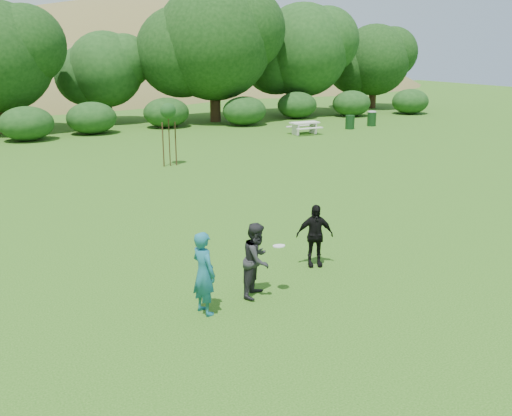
{
  "coord_description": "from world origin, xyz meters",
  "views": [
    {
      "loc": [
        -6.93,
        -10.01,
        5.31
      ],
      "look_at": [
        0.0,
        3.0,
        1.1
      ],
      "focal_mm": 40.0,
      "sensor_mm": 36.0,
      "label": 1
    }
  ],
  "objects_px": {
    "player_teal": "(204,273)",
    "picnic_table": "(304,126)",
    "player_black": "(315,235)",
    "player_grey": "(257,260)",
    "sapling": "(168,113)",
    "trash_can_lidded": "(372,118)",
    "trash_can_near": "(350,122)"
  },
  "relations": [
    {
      "from": "player_grey",
      "to": "picnic_table",
      "type": "bearing_deg",
      "value": 14.06
    },
    {
      "from": "player_teal",
      "to": "sapling",
      "type": "height_order",
      "value": "sapling"
    },
    {
      "from": "player_teal",
      "to": "trash_can_lidded",
      "type": "relative_size",
      "value": 1.67
    },
    {
      "from": "player_grey",
      "to": "trash_can_lidded",
      "type": "relative_size",
      "value": 1.58
    },
    {
      "from": "trash_can_near",
      "to": "trash_can_lidded",
      "type": "relative_size",
      "value": 0.86
    },
    {
      "from": "sapling",
      "to": "picnic_table",
      "type": "xyz_separation_m",
      "value": [
        10.67,
        5.26,
        -1.9
      ]
    },
    {
      "from": "trash_can_near",
      "to": "trash_can_lidded",
      "type": "xyz_separation_m",
      "value": [
        2.21,
        0.48,
        0.09
      ]
    },
    {
      "from": "player_teal",
      "to": "trash_can_near",
      "type": "height_order",
      "value": "player_teal"
    },
    {
      "from": "trash_can_near",
      "to": "player_grey",
      "type": "bearing_deg",
      "value": -131.39
    },
    {
      "from": "player_teal",
      "to": "picnic_table",
      "type": "relative_size",
      "value": 0.97
    },
    {
      "from": "trash_can_near",
      "to": "picnic_table",
      "type": "height_order",
      "value": "trash_can_near"
    },
    {
      "from": "player_grey",
      "to": "sapling",
      "type": "height_order",
      "value": "sapling"
    },
    {
      "from": "trash_can_near",
      "to": "player_black",
      "type": "bearing_deg",
      "value": -129.11
    },
    {
      "from": "picnic_table",
      "to": "player_black",
      "type": "bearing_deg",
      "value": -122.11
    },
    {
      "from": "trash_can_near",
      "to": "player_teal",
      "type": "bearing_deg",
      "value": -133.13
    },
    {
      "from": "player_teal",
      "to": "player_grey",
      "type": "relative_size",
      "value": 1.06
    },
    {
      "from": "sapling",
      "to": "trash_can_lidded",
      "type": "xyz_separation_m",
      "value": [
        16.81,
        6.33,
        -1.88
      ]
    },
    {
      "from": "player_teal",
      "to": "picnic_table",
      "type": "xyz_separation_m",
      "value": [
        15.16,
        19.79,
        -0.36
      ]
    },
    {
      "from": "sapling",
      "to": "picnic_table",
      "type": "distance_m",
      "value": 12.05
    },
    {
      "from": "picnic_table",
      "to": "trash_can_lidded",
      "type": "xyz_separation_m",
      "value": [
        6.14,
        1.06,
        0.02
      ]
    },
    {
      "from": "trash_can_near",
      "to": "trash_can_lidded",
      "type": "height_order",
      "value": "trash_can_lidded"
    },
    {
      "from": "player_grey",
      "to": "player_teal",
      "type": "bearing_deg",
      "value": 150.24
    },
    {
      "from": "sapling",
      "to": "player_black",
      "type": "bearing_deg",
      "value": -94.42
    },
    {
      "from": "player_teal",
      "to": "trash_can_near",
      "type": "relative_size",
      "value": 1.95
    },
    {
      "from": "player_teal",
      "to": "player_black",
      "type": "height_order",
      "value": "player_teal"
    },
    {
      "from": "trash_can_near",
      "to": "trash_can_lidded",
      "type": "distance_m",
      "value": 2.26
    },
    {
      "from": "player_grey",
      "to": "player_black",
      "type": "distance_m",
      "value": 2.26
    },
    {
      "from": "player_black",
      "to": "picnic_table",
      "type": "distance_m",
      "value": 22.02
    },
    {
      "from": "player_black",
      "to": "trash_can_near",
      "type": "relative_size",
      "value": 1.76
    },
    {
      "from": "trash_can_lidded",
      "to": "picnic_table",
      "type": "bearing_deg",
      "value": -170.17
    },
    {
      "from": "player_black",
      "to": "picnic_table",
      "type": "xyz_separation_m",
      "value": [
        11.7,
        18.65,
        -0.27
      ]
    },
    {
      "from": "player_teal",
      "to": "picnic_table",
      "type": "height_order",
      "value": "player_teal"
    }
  ]
}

